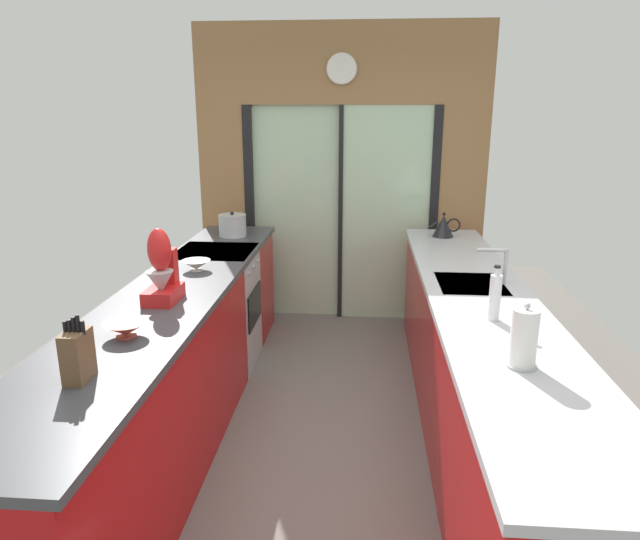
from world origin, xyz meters
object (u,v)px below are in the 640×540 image
at_px(mixing_bowl_near, 126,329).
at_px(soap_bottle, 495,297).
at_px(stand_mixer, 162,273).
at_px(kettle, 444,226).
at_px(oven_range, 218,308).
at_px(mixing_bowl_far, 196,265).
at_px(knife_block, 77,355).
at_px(paper_towel_roll, 524,339).
at_px(stock_pot, 233,225).

bearing_deg(mixing_bowl_near, soap_bottle, 11.50).
bearing_deg(stand_mixer, kettle, 45.73).
xyz_separation_m(oven_range, kettle, (1.80, 0.65, 0.56)).
xyz_separation_m(mixing_bowl_near, soap_bottle, (1.78, 0.36, 0.09)).
xyz_separation_m(oven_range, mixing_bowl_far, (0.02, -0.55, 0.50)).
bearing_deg(soap_bottle, knife_block, -155.51).
bearing_deg(paper_towel_roll, mixing_bowl_far, 143.12).
relative_size(stand_mixer, paper_towel_roll, 1.49).
bearing_deg(kettle, stock_pot, -176.21).
xyz_separation_m(stock_pot, soap_bottle, (1.78, -1.87, 0.03)).
distance_m(mixing_bowl_near, kettle, 2.95).
xyz_separation_m(stand_mixer, paper_towel_roll, (1.78, -0.70, -0.04)).
bearing_deg(knife_block, mixing_bowl_near, 90.01).
bearing_deg(mixing_bowl_near, stock_pot, 90.00).
relative_size(kettle, soap_bottle, 0.91).
bearing_deg(mixing_bowl_far, kettle, 33.90).
relative_size(mixing_bowl_far, stock_pot, 0.82).
xyz_separation_m(mixing_bowl_near, stock_pot, (0.00, 2.23, 0.05)).
bearing_deg(oven_range, soap_bottle, -36.67).
height_order(mixing_bowl_near, stock_pot, stock_pot).
distance_m(stand_mixer, paper_towel_roll, 1.91).
relative_size(oven_range, mixing_bowl_near, 4.39).
bearing_deg(mixing_bowl_near, stand_mixer, 90.00).
bearing_deg(knife_block, stand_mixer, 90.00).
bearing_deg(knife_block, stock_pot, 90.00).
bearing_deg(mixing_bowl_far, knife_block, -90.00).
bearing_deg(soap_bottle, mixing_bowl_far, 156.10).
bearing_deg(oven_range, mixing_bowl_near, -89.38).
distance_m(mixing_bowl_far, stock_pot, 1.08).
xyz_separation_m(mixing_bowl_near, kettle, (1.78, 2.35, 0.05)).
bearing_deg(stock_pot, mixing_bowl_near, -90.00).
bearing_deg(kettle, knife_block, -122.50).
distance_m(stock_pot, paper_towel_roll, 3.00).
height_order(stock_pot, kettle, stock_pot).
distance_m(stock_pot, kettle, 1.79).
bearing_deg(knife_block, oven_range, 90.49).
bearing_deg(oven_range, stock_pot, 88.01).
bearing_deg(stock_pot, paper_towel_roll, -53.60).
bearing_deg(soap_bottle, stock_pot, 133.61).
xyz_separation_m(soap_bottle, paper_towel_roll, (0.00, -0.55, -0.00)).
height_order(mixing_bowl_far, stand_mixer, stand_mixer).
height_order(stock_pot, soap_bottle, soap_bottle).
distance_m(oven_range, knife_block, 2.22).
height_order(soap_bottle, paper_towel_roll, soap_bottle).
bearing_deg(soap_bottle, mixing_bowl_near, -168.50).
bearing_deg(paper_towel_roll, oven_range, 133.65).
distance_m(mixing_bowl_near, knife_block, 0.45).
bearing_deg(oven_range, knife_block, -89.51).
bearing_deg(kettle, mixing_bowl_far, -146.10).
xyz_separation_m(stand_mixer, stock_pot, (0.00, 1.71, -0.07)).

